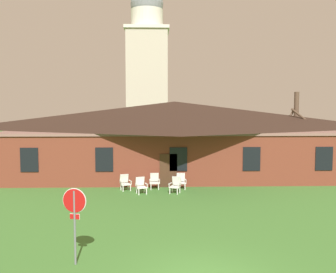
{
  "coord_description": "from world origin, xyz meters",
  "views": [
    {
      "loc": [
        -1.36,
        -10.93,
        5.14
      ],
      "look_at": [
        -0.79,
        8.09,
        3.58
      ],
      "focal_mm": 41.43,
      "sensor_mm": 36.0,
      "label": 1
    }
  ],
  "objects_px": {
    "lawn_chair_near_door": "(141,185)",
    "lawn_chair_middle": "(176,185)",
    "stop_sign": "(75,211)",
    "lawn_chair_by_porch": "(125,182)",
    "lawn_chair_left_end": "(155,181)",
    "lawn_chair_right_end": "(181,181)"
  },
  "relations": [
    {
      "from": "lawn_chair_left_end",
      "to": "lawn_chair_right_end",
      "type": "distance_m",
      "value": 1.62
    },
    {
      "from": "lawn_chair_by_porch",
      "to": "lawn_chair_right_end",
      "type": "distance_m",
      "value": 3.41
    },
    {
      "from": "stop_sign",
      "to": "lawn_chair_by_porch",
      "type": "relative_size",
      "value": 2.61
    },
    {
      "from": "lawn_chair_near_door",
      "to": "lawn_chair_middle",
      "type": "height_order",
      "value": "same"
    },
    {
      "from": "lawn_chair_middle",
      "to": "lawn_chair_left_end",
      "type": "bearing_deg",
      "value": 135.31
    },
    {
      "from": "lawn_chair_by_porch",
      "to": "lawn_chair_middle",
      "type": "height_order",
      "value": "same"
    },
    {
      "from": "lawn_chair_near_door",
      "to": "lawn_chair_right_end",
      "type": "height_order",
      "value": "same"
    },
    {
      "from": "lawn_chair_middle",
      "to": "lawn_chair_right_end",
      "type": "bearing_deg",
      "value": 71.94
    },
    {
      "from": "stop_sign",
      "to": "lawn_chair_right_end",
      "type": "relative_size",
      "value": 2.61
    },
    {
      "from": "stop_sign",
      "to": "lawn_chair_near_door",
      "type": "height_order",
      "value": "stop_sign"
    },
    {
      "from": "stop_sign",
      "to": "lawn_chair_near_door",
      "type": "bearing_deg",
      "value": 80.25
    },
    {
      "from": "lawn_chair_by_porch",
      "to": "lawn_chair_left_end",
      "type": "height_order",
      "value": "same"
    },
    {
      "from": "lawn_chair_near_door",
      "to": "lawn_chair_middle",
      "type": "xyz_separation_m",
      "value": [
        2.02,
        0.04,
        0.0
      ]
    },
    {
      "from": "lawn_chair_by_porch",
      "to": "lawn_chair_left_end",
      "type": "xyz_separation_m",
      "value": [
        1.78,
        0.37,
        0.0
      ]
    },
    {
      "from": "lawn_chair_left_end",
      "to": "lawn_chair_near_door",
      "type": "bearing_deg",
      "value": -121.88
    },
    {
      "from": "stop_sign",
      "to": "lawn_chair_near_door",
      "type": "distance_m",
      "value": 10.19
    },
    {
      "from": "stop_sign",
      "to": "lawn_chair_left_end",
      "type": "relative_size",
      "value": 2.61
    },
    {
      "from": "lawn_chair_by_porch",
      "to": "lawn_chair_right_end",
      "type": "xyz_separation_m",
      "value": [
        3.4,
        0.33,
        0.0
      ]
    },
    {
      "from": "stop_sign",
      "to": "lawn_chair_middle",
      "type": "bearing_deg",
      "value": 69.56
    },
    {
      "from": "lawn_chair_right_end",
      "to": "lawn_chair_left_end",
      "type": "bearing_deg",
      "value": 178.66
    },
    {
      "from": "stop_sign",
      "to": "lawn_chair_by_porch",
      "type": "distance_m",
      "value": 10.95
    },
    {
      "from": "stop_sign",
      "to": "lawn_chair_right_end",
      "type": "bearing_deg",
      "value": 69.8
    }
  ]
}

